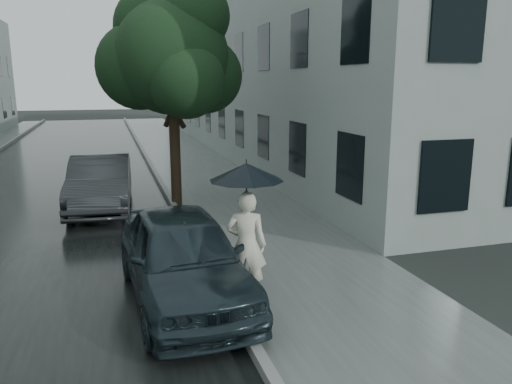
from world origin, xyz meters
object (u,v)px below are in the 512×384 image
object	(u,v)px
street_tree	(171,56)
car_far	(101,183)
car_near	(183,256)
pedestrian	(246,245)
lamp_post	(167,101)

from	to	relation	value
street_tree	car_far	world-z (taller)	street_tree
car_near	car_far	size ratio (longest dim) A/B	0.96
car_far	car_near	bearing A→B (deg)	-75.27
pedestrian	car_near	size ratio (longest dim) A/B	0.42
lamp_post	pedestrian	bearing A→B (deg)	-95.76
pedestrian	lamp_post	distance (m)	13.02
pedestrian	lamp_post	world-z (taller)	lamp_post
pedestrian	car_near	bearing A→B (deg)	9.10
lamp_post	car_near	size ratio (longest dim) A/B	1.10
street_tree	car_far	size ratio (longest dim) A/B	1.37
street_tree	car_near	distance (m)	7.31
street_tree	lamp_post	world-z (taller)	street_tree
pedestrian	car_far	world-z (taller)	pedestrian
pedestrian	street_tree	xyz separation A→B (m)	(-0.25, 6.62, 3.26)
pedestrian	lamp_post	xyz separation A→B (m)	(0.34, 12.89, 1.82)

